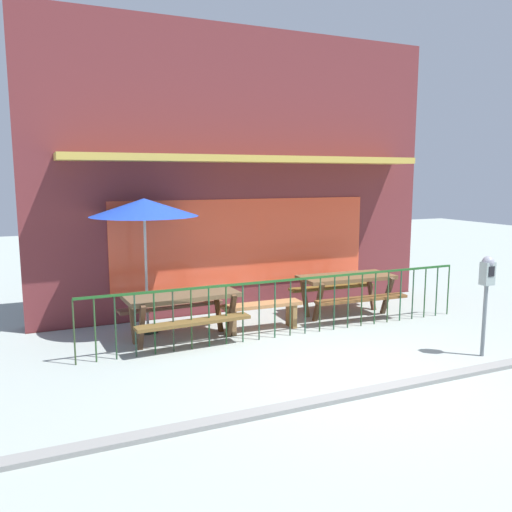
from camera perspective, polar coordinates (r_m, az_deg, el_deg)
ground at (r=7.21m, az=11.55°, el=-12.97°), size 40.00×40.00×0.00m
pub_storefront at (r=10.40m, az=-1.60°, el=8.98°), size 8.11×1.26×5.40m
patio_fence_front at (r=8.70m, az=3.77°, el=-4.46°), size 6.84×0.04×0.97m
picnic_table_left at (r=8.54m, az=-8.05°, el=-5.12°), size 1.87×1.46×0.79m
picnic_table_right at (r=10.11m, az=9.77°, el=-3.00°), size 1.86×1.44×0.79m
patio_umbrella at (r=8.87m, az=-12.06°, el=5.08°), size 1.79×1.79×2.27m
patio_bench at (r=9.06m, az=0.66°, el=-5.93°), size 1.41×0.37×0.48m
parking_meter_near at (r=8.31m, az=23.81°, el=-2.36°), size 0.18×0.17×1.50m
curb_edge at (r=6.90m, az=13.61°, el=-14.06°), size 11.35×0.20×0.11m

